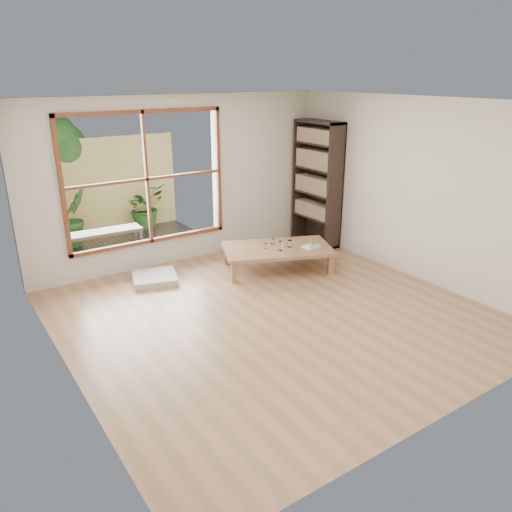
{
  "coord_description": "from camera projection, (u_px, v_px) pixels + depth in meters",
  "views": [
    {
      "loc": [
        -3.38,
        -4.62,
        2.91
      ],
      "look_at": [
        0.18,
        0.65,
        0.55
      ],
      "focal_mm": 35.0,
      "sensor_mm": 36.0,
      "label": 1
    }
  ],
  "objects": [
    {
      "name": "low_table",
      "position": [
        277.0,
        250.0,
        7.71
      ],
      "size": [
        1.87,
        1.49,
        0.36
      ],
      "rotation": [
        0.0,
        0.0,
        -0.4
      ],
      "color": "#976B49",
      "rests_on": "ground"
    },
    {
      "name": "glass_small",
      "position": [
        266.0,
        246.0,
        7.65
      ],
      "size": [
        0.06,
        0.06,
        0.07
      ],
      "primitive_type": "cylinder",
      "color": "silver",
      "rests_on": "low_table"
    },
    {
      "name": "garden_bench",
      "position": [
        103.0,
        234.0,
        8.3
      ],
      "size": [
        1.28,
        0.44,
        0.4
      ],
      "rotation": [
        0.0,
        0.0,
        -0.05
      ],
      "color": "#2F211A",
      "rests_on": "deck"
    },
    {
      "name": "shrub_right",
      "position": [
        145.0,
        206.0,
        9.68
      ],
      "size": [
        0.96,
        0.9,
        0.85
      ],
      "primitive_type": "imported",
      "rotation": [
        0.0,
        0.0,
        0.38
      ],
      "color": "#2A5B21",
      "rests_on": "deck"
    },
    {
      "name": "bamboo_fence",
      "position": [
        104.0,
        186.0,
        9.29
      ],
      "size": [
        2.8,
        0.06,
        1.8
      ],
      "primitive_type": "cube",
      "color": "tan",
      "rests_on": "ground"
    },
    {
      "name": "ground",
      "position": [
        273.0,
        314.0,
        6.37
      ],
      "size": [
        5.0,
        5.0,
        0.0
      ],
      "primitive_type": "plane",
      "color": "tan",
      "rests_on": "ground"
    },
    {
      "name": "food_tray",
      "position": [
        311.0,
        245.0,
        7.72
      ],
      "size": [
        0.28,
        0.22,
        0.08
      ],
      "rotation": [
        0.0,
        0.0,
        0.13
      ],
      "color": "white",
      "rests_on": "low_table"
    },
    {
      "name": "glass_short",
      "position": [
        273.0,
        241.0,
        7.83
      ],
      "size": [
        0.06,
        0.06,
        0.08
      ],
      "primitive_type": "cylinder",
      "color": "silver",
      "rests_on": "low_table"
    },
    {
      "name": "garden_tree",
      "position": [
        57.0,
        148.0,
        8.91
      ],
      "size": [
        1.04,
        0.85,
        2.22
      ],
      "color": "#4C3D2D",
      "rests_on": "ground"
    },
    {
      "name": "deck",
      "position": [
        128.0,
        247.0,
        8.82
      ],
      "size": [
        2.8,
        2.0,
        0.05
      ],
      "primitive_type": "cube",
      "color": "#372F28",
      "rests_on": "ground"
    },
    {
      "name": "bookshelf",
      "position": [
        317.0,
        184.0,
        8.69
      ],
      "size": [
        0.34,
        0.96,
        2.14
      ],
      "primitive_type": "cube",
      "color": "#2F211A",
      "rests_on": "ground"
    },
    {
      "name": "glass_tall",
      "position": [
        281.0,
        246.0,
        7.55
      ],
      "size": [
        0.08,
        0.08,
        0.14
      ],
      "primitive_type": "cylinder",
      "color": "silver",
      "rests_on": "low_table"
    },
    {
      "name": "shrub_left",
      "position": [
        73.0,
        217.0,
        8.65
      ],
      "size": [
        0.69,
        0.63,
        1.02
      ],
      "primitive_type": "imported",
      "rotation": [
        0.0,
        0.0,
        0.39
      ],
      "color": "#2A5B21",
      "rests_on": "deck"
    },
    {
      "name": "glass_mid",
      "position": [
        290.0,
        244.0,
        7.7
      ],
      "size": [
        0.07,
        0.07,
        0.11
      ],
      "primitive_type": "cylinder",
      "color": "silver",
      "rests_on": "low_table"
    },
    {
      "name": "floor_cushion",
      "position": [
        155.0,
        277.0,
        7.38
      ],
      "size": [
        0.79,
        0.79,
        0.09
      ],
      "primitive_type": "cube",
      "rotation": [
        0.0,
        0.0,
        -0.31
      ],
      "color": "beige",
      "rests_on": "ground"
    }
  ]
}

